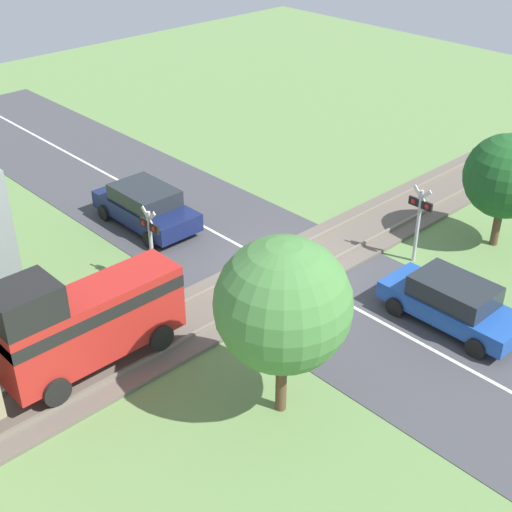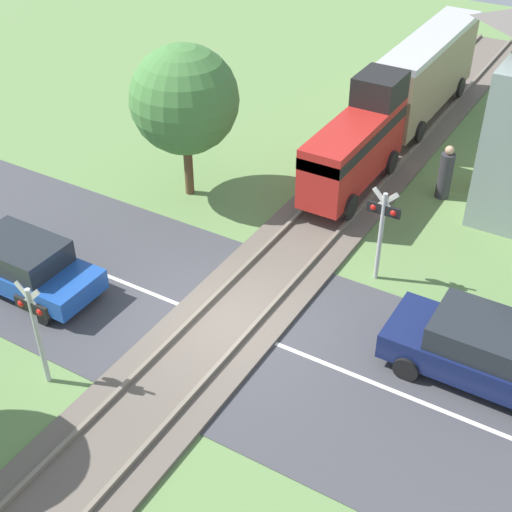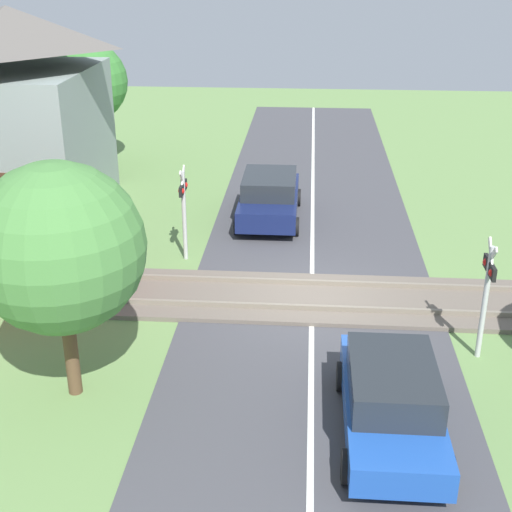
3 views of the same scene
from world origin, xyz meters
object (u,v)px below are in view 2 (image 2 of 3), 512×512
Objects in this scene: car_near_crossing at (23,264)px; pedestrian_by_station at (445,174)px; car_far_side at (485,350)px; crossing_signal_east_approach at (382,222)px; train at (402,96)px; crossing_signal_west_approach at (35,321)px.

car_near_crossing is 2.39× the size of pedestrian_by_station.
car_far_side is 1.60× the size of crossing_signal_east_approach.
train is 7.95m from crossing_signal_east_approach.
crossing_signal_east_approach reaches higher than car_far_side.
pedestrian_by_station is (2.56, -2.57, -1.06)m from train.
crossing_signal_east_approach is 1.54× the size of pedestrian_by_station.
train reaches higher than pedestrian_by_station.
car_far_side is 4.23m from crossing_signal_east_approach.
pedestrian_by_station is at bearing 52.06° from car_near_crossing.
car_far_side is 9.80m from crossing_signal_west_approach.
crossing_signal_east_approach is at bearing -72.28° from train.
crossing_signal_west_approach is at bearing -37.47° from car_near_crossing.
car_far_side is at bearing 31.53° from crossing_signal_west_approach.
car_far_side is (11.20, 2.88, 0.03)m from car_near_crossing.
car_near_crossing is 0.97× the size of car_far_side.
train is 2.97× the size of car_near_crossing.
pedestrian_by_station is at bearing 114.79° from car_far_side.
car_far_side reaches higher than car_near_crossing.
pedestrian_by_station is (4.98, 12.32, -0.96)m from crossing_signal_west_approach.
crossing_signal_west_approach is at bearing -99.23° from train.
train is 2.88× the size of car_far_side.
crossing_signal_west_approach is 13.32m from pedestrian_by_station.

